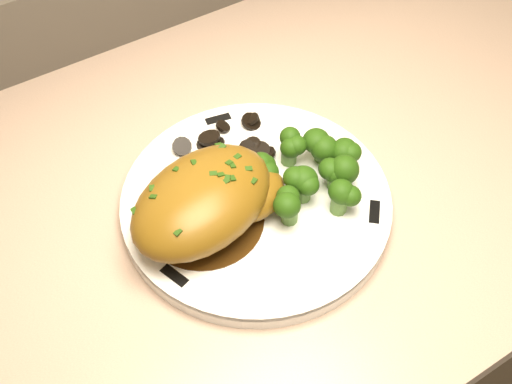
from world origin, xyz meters
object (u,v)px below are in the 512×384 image
broccoli_florets (313,171)px  chicken_breast (208,200)px  plate (256,203)px  counter (330,290)px

broccoli_florets → chicken_breast: bearing=170.6°
chicken_breast → broccoli_florets: size_ratio=1.57×
plate → broccoli_florets: bearing=-16.0°
counter → broccoli_florets: counter is taller
counter → chicken_breast: counter is taller
counter → chicken_breast: 0.54m
plate → chicken_breast: chicken_breast is taller
counter → chicken_breast: (-0.24, -0.04, 0.48)m
plate → broccoli_florets: 0.07m
counter → broccoli_florets: 0.49m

